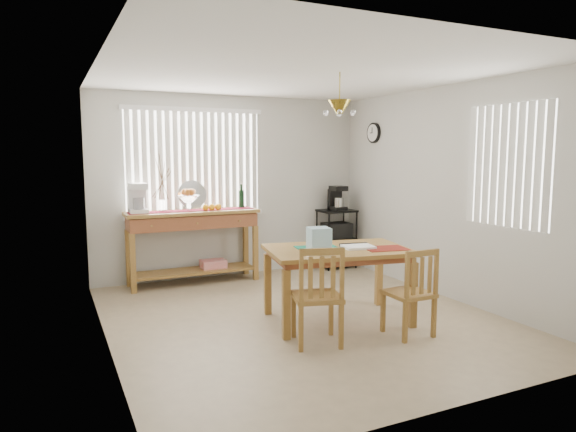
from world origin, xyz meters
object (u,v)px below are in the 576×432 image
sideboard (194,229)px  dining_table (338,256)px  chair_left (318,296)px  wire_cart (336,233)px  chair_right (411,293)px  cart_items (337,199)px

sideboard → dining_table: bearing=-66.7°
chair_left → dining_table: bearing=45.2°
wire_cart → dining_table: bearing=-120.4°
dining_table → chair_right: size_ratio=1.84×
wire_cart → cart_items: (0.00, 0.01, 0.53)m
wire_cart → chair_right: 3.10m
dining_table → chair_left: 0.79m
dining_table → chair_left: size_ratio=1.71×
sideboard → wire_cart: size_ratio=1.97×
cart_items → dining_table: cart_items is taller
cart_items → chair_left: bearing=-123.5°
sideboard → chair_right: 3.26m
cart_items → chair_right: cart_items is taller
sideboard → dining_table: size_ratio=1.11×
cart_items → dining_table: bearing=-120.3°
cart_items → chair_left: size_ratio=0.40×
dining_table → chair_left: (-0.53, -0.53, -0.23)m
wire_cart → chair_left: (-1.85, -2.78, -0.08)m
wire_cart → chair_left: chair_left is taller
wire_cart → chair_left: 3.33m
dining_table → chair_left: bearing=-134.8°
dining_table → wire_cart: bearing=59.6°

